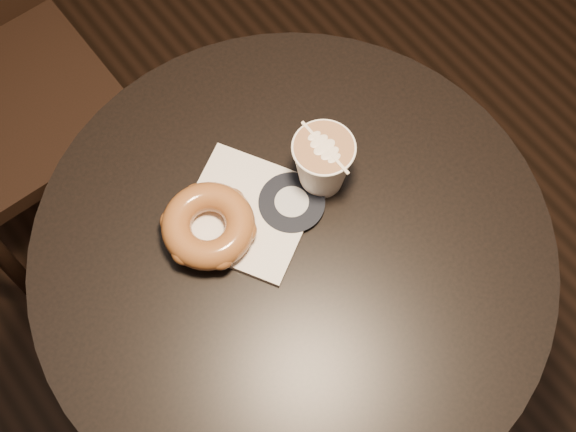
% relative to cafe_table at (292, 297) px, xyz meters
% --- Properties ---
extents(cafe_table, '(0.70, 0.70, 0.75)m').
position_rel_cafe_table_xyz_m(cafe_table, '(0.00, 0.00, 0.00)').
color(cafe_table, black).
rests_on(cafe_table, ground).
extents(pastry_bag, '(0.22, 0.22, 0.01)m').
position_rel_cafe_table_xyz_m(pastry_bag, '(-0.02, 0.08, 0.20)').
color(pastry_bag, silver).
rests_on(pastry_bag, cafe_table).
extents(doughnut, '(0.12, 0.12, 0.04)m').
position_rel_cafe_table_xyz_m(doughnut, '(-0.07, 0.08, 0.23)').
color(doughnut, brown).
rests_on(doughnut, pastry_bag).
extents(latte_cup, '(0.08, 0.08, 0.09)m').
position_rel_cafe_table_xyz_m(latte_cup, '(0.09, 0.06, 0.25)').
color(latte_cup, white).
rests_on(latte_cup, cafe_table).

